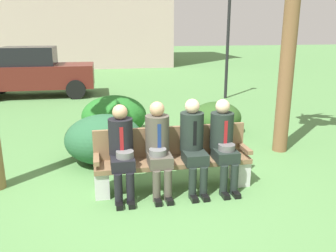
% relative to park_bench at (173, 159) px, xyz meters
% --- Properties ---
extents(ground_plane, '(80.00, 80.00, 0.00)m').
position_rel_park_bench_xyz_m(ground_plane, '(-0.15, -0.08, -0.43)').
color(ground_plane, '#528548').
extents(park_bench, '(2.28, 0.44, 0.90)m').
position_rel_park_bench_xyz_m(park_bench, '(0.00, 0.00, 0.00)').
color(park_bench, brown).
rests_on(park_bench, ground).
extents(seated_man_leftmost, '(0.34, 0.72, 1.30)m').
position_rel_park_bench_xyz_m(seated_man_leftmost, '(-0.75, -0.14, 0.29)').
color(seated_man_leftmost, black).
rests_on(seated_man_leftmost, ground).
extents(seated_man_centerleft, '(0.34, 0.72, 1.32)m').
position_rel_park_bench_xyz_m(seated_man_centerleft, '(-0.23, -0.13, 0.30)').
color(seated_man_centerleft, '#4C473D').
rests_on(seated_man_centerleft, ground).
extents(seated_man_centerright, '(0.34, 0.72, 1.34)m').
position_rel_park_bench_xyz_m(seated_man_centerright, '(0.27, -0.13, 0.31)').
color(seated_man_centerright, '#1E2823').
rests_on(seated_man_centerright, ground).
extents(seated_man_rightmost, '(0.34, 0.72, 1.31)m').
position_rel_park_bench_xyz_m(seated_man_rightmost, '(0.73, -0.13, 0.29)').
color(seated_man_rightmost, '#1E2823').
rests_on(seated_man_rightmost, ground).
extents(shrub_near_bench, '(1.13, 1.03, 0.70)m').
position_rel_park_bench_xyz_m(shrub_near_bench, '(1.56, 2.55, -0.08)').
color(shrub_near_bench, '#2D521F').
rests_on(shrub_near_bench, ground).
extents(shrub_mid_lawn, '(1.36, 1.24, 0.85)m').
position_rel_park_bench_xyz_m(shrub_mid_lawn, '(-0.96, 1.23, -0.01)').
color(shrub_mid_lawn, '#275936').
rests_on(shrub_mid_lawn, ground).
extents(shrub_far_lawn, '(1.41, 1.29, 0.88)m').
position_rel_park_bench_xyz_m(shrub_far_lawn, '(-0.70, 2.82, 0.01)').
color(shrub_far_lawn, '#236A24').
rests_on(shrub_far_lawn, ground).
extents(parked_car_near, '(3.93, 1.76, 1.68)m').
position_rel_park_bench_xyz_m(parked_car_near, '(-3.12, 7.97, 0.40)').
color(parked_car_near, '#591E19').
rests_on(parked_car_near, ground).
extents(street_lamp, '(0.24, 0.24, 3.77)m').
position_rel_park_bench_xyz_m(street_lamp, '(3.19, 6.35, 1.86)').
color(street_lamp, black).
rests_on(street_lamp, ground).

